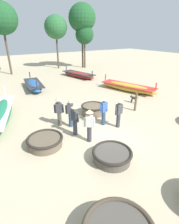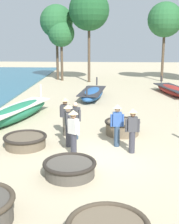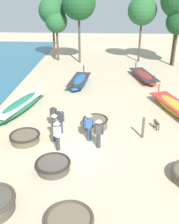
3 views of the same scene
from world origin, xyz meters
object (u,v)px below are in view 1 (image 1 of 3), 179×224
coracle_weathered (93,109)px  coracle_tilted (45,141)px  fisherman_crouching (119,111)px  tree_tall_back (82,18)px  fisherman_hauling (104,109)px  tree_right_mid (56,27)px  coracle_far_right (112,155)px  long_boat_green_hull (34,85)px  fisherman_by_coracle (59,110)px  tree_center (85,35)px  long_boat_ochre_hull (128,87)px  long_boat_white_hull (78,75)px  long_boat_blue_hull (0,115)px  fisherman_with_hat (75,118)px  tree_left_mid (1,18)px  dog (134,98)px  mooring_post_shoreline (136,102)px  fisherman_standing_right (89,124)px  fisherman_standing_left (70,113)px

coracle_weathered → coracle_tilted: (-3.80, -1.81, -0.08)m
fisherman_crouching → tree_tall_back: (7.63, 17.30, 5.74)m
fisherman_hauling → tree_right_mid: bearing=75.3°
coracle_far_right → long_boat_green_hull: size_ratio=0.36×
coracle_weathered → long_boat_green_hull: size_ratio=0.33×
fisherman_by_coracle → tree_center: (10.43, 14.99, 3.58)m
long_boat_ochre_hull → tree_tall_back: 14.29m
coracle_tilted → long_boat_white_hull: bearing=55.2°
long_boat_green_hull → tree_center: (9.66, 6.96, 4.19)m
long_boat_blue_hull → fisherman_with_hat: size_ratio=3.44×
long_boat_ochre_hull → tree_left_mid: bearing=120.9°
dog → mooring_post_shoreline: size_ratio=0.53×
coracle_tilted → tree_right_mid: tree_right_mid is taller
long_boat_blue_hull → fisherman_by_coracle: (2.77, -2.38, 0.54)m
long_boat_ochre_hull → fisherman_with_hat: 8.67m
fisherman_standing_right → dog: bearing=25.3°
fisherman_standing_left → fisherman_hauling: (1.68, -0.77, 0.12)m
tree_center → long_boat_ochre_hull: bearing=-102.0°
fisherman_standing_left → tree_right_mid: (6.39, 17.11, 4.69)m
coracle_tilted → fisherman_standing_left: (1.84, 1.07, 0.58)m
tree_tall_back → tree_center: bearing=-76.8°
fisherman_with_hat → long_boat_blue_hull: bearing=129.5°
coracle_tilted → long_boat_green_hull: 9.76m
long_boat_white_hull → fisherman_crouching: (-3.90, -11.82, 0.65)m
long_boat_green_hull → dog: long_boat_green_hull is taller
fisherman_crouching → fisherman_standing_left: (-2.21, 1.43, -0.12)m
long_boat_green_hull → tree_right_mid: bearing=54.8°
coracle_weathered → fisherman_standing_right: (-1.85, -2.54, 0.62)m
tree_right_mid → tree_tall_back: 3.86m
coracle_far_right → fisherman_hauling: (1.52, 2.70, 0.70)m
tree_right_mid → fisherman_hauling: bearing=-104.7°
tree_center → coracle_far_right: bearing=-117.4°
long_boat_white_hull → tree_left_mid: tree_left_mid is taller
coracle_weathered → fisherman_with_hat: (-2.15, -1.64, 0.62)m
coracle_far_right → coracle_tilted: size_ratio=0.99×
long_boat_white_hull → tree_center: bearing=52.7°
fisherman_standing_left → tree_tall_back: tree_tall_back is taller
long_boat_green_hull → long_boat_blue_hull: bearing=-122.1°
long_boat_green_hull → long_boat_ochre_hull: bearing=-36.0°
fisherman_by_coracle → tree_right_mid: size_ratio=0.23×
long_boat_white_hull → tree_left_mid: 10.62m
long_boat_ochre_hull → fisherman_standing_right: fisherman_standing_right is taller
coracle_tilted → long_boat_white_hull: 13.94m
mooring_post_shoreline → tree_tall_back: tree_tall_back is taller
long_boat_green_hull → mooring_post_shoreline: size_ratio=3.66×
coracle_tilted → tree_tall_back: (11.69, 16.93, 6.44)m
coracle_far_right → dog: size_ratio=2.49×
coracle_weathered → fisherman_by_coracle: (-2.44, -0.31, 0.62)m
long_boat_ochre_hull → mooring_post_shoreline: 4.51m
coracle_far_right → long_boat_green_hull: (0.12, 11.94, 0.09)m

